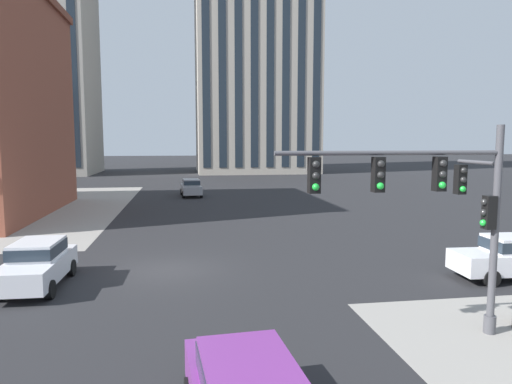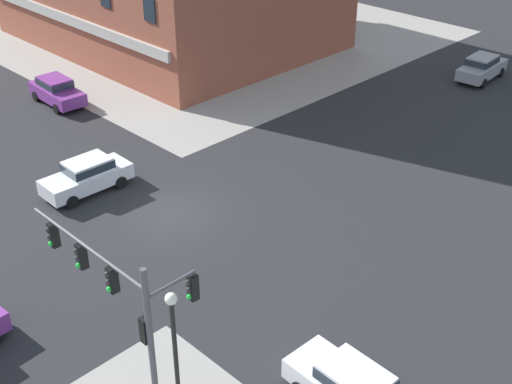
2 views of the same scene
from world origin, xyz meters
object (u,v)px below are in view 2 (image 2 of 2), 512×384
(traffic_signal_main, at_px, (126,301))
(car_main_northbound_far, at_px, (87,175))
(street_lamp_corner_near, at_px, (175,347))
(car_main_mid, at_px, (56,90))
(car_main_northbound_near, at_px, (482,67))

(traffic_signal_main, height_order, car_main_northbound_far, traffic_signal_main)
(street_lamp_corner_near, height_order, car_main_northbound_far, street_lamp_corner_near)
(traffic_signal_main, distance_m, car_main_northbound_far, 13.87)
(traffic_signal_main, xyz_separation_m, car_main_mid, (-23.01, 10.82, -2.74))
(street_lamp_corner_near, xyz_separation_m, car_main_northbound_near, (-8.56, 33.62, -2.40))
(traffic_signal_main, distance_m, car_main_northbound_near, 34.30)
(traffic_signal_main, xyz_separation_m, street_lamp_corner_near, (2.34, 0.00, -0.34))
(car_main_northbound_near, relative_size, car_main_northbound_far, 1.02)
(car_main_northbound_near, bearing_deg, car_main_mid, -126.37)
(street_lamp_corner_near, height_order, car_main_mid, street_lamp_corner_near)
(car_main_mid, bearing_deg, car_main_northbound_far, -23.64)
(car_main_mid, bearing_deg, traffic_signal_main, -25.19)
(car_main_northbound_far, xyz_separation_m, car_main_mid, (-10.84, 4.75, 0.00))
(car_main_northbound_near, distance_m, car_main_northbound_far, 28.18)
(street_lamp_corner_near, xyz_separation_m, car_main_northbound_far, (-14.51, 6.07, -2.40))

